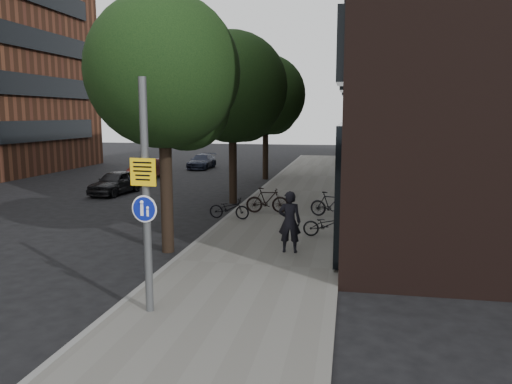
% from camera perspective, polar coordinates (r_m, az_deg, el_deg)
% --- Properties ---
extents(ground, '(120.00, 120.00, 0.00)m').
position_cam_1_polar(ground, '(10.48, -5.18, -14.06)').
color(ground, black).
rests_on(ground, ground).
extents(sidewalk, '(4.50, 60.00, 0.12)m').
position_cam_1_polar(sidewalk, '(19.84, 3.41, -2.86)').
color(sidewalk, '#605E59').
rests_on(sidewalk, ground).
extents(curb_edge, '(0.15, 60.00, 0.13)m').
position_cam_1_polar(curb_edge, '(20.24, -2.92, -2.61)').
color(curb_edge, slate).
rests_on(curb_edge, ground).
extents(building_right_dark_brick, '(12.00, 40.00, 18.00)m').
position_cam_1_polar(building_right_dark_brick, '(32.20, 21.95, 17.00)').
color(building_right_dark_brick, black).
rests_on(building_right_dark_brick, ground).
extents(street_tree_near, '(4.40, 4.40, 7.50)m').
position_cam_1_polar(street_tree_near, '(14.90, -10.08, 12.68)').
color(street_tree_near, black).
rests_on(street_tree_near, ground).
extents(street_tree_mid, '(5.00, 5.00, 7.80)m').
position_cam_1_polar(street_tree_mid, '(23.05, -2.46, 11.40)').
color(street_tree_mid, black).
rests_on(street_tree_mid, ground).
extents(street_tree_far, '(5.00, 5.00, 7.80)m').
position_cam_1_polar(street_tree_far, '(31.87, 1.28, 10.69)').
color(street_tree_far, black).
rests_on(street_tree_far, ground).
extents(signpost, '(0.54, 0.16, 4.67)m').
position_cam_1_polar(signpost, '(10.04, -12.44, -0.51)').
color(signpost, '#595B5E').
rests_on(signpost, sidewalk).
extents(pedestrian, '(0.67, 0.46, 1.80)m').
position_cam_1_polar(pedestrian, '(14.42, 3.86, -3.42)').
color(pedestrian, black).
rests_on(pedestrian, sidewalk).
extents(parked_bike_facade_near, '(1.52, 0.54, 0.80)m').
position_cam_1_polar(parked_bike_facade_near, '(16.46, 8.06, -3.73)').
color(parked_bike_facade_near, black).
rests_on(parked_bike_facade_near, sidewalk).
extents(parked_bike_facade_far, '(1.71, 0.91, 0.99)m').
position_cam_1_polar(parked_bike_facade_far, '(19.61, 8.51, -1.43)').
color(parked_bike_facade_far, black).
rests_on(parked_bike_facade_far, sidewalk).
extents(parked_bike_curb_near, '(1.58, 0.60, 0.82)m').
position_cam_1_polar(parked_bike_curb_near, '(19.13, -3.07, -1.86)').
color(parked_bike_curb_near, black).
rests_on(parked_bike_curb_near, sidewalk).
extents(parked_bike_curb_far, '(1.77, 0.75, 1.03)m').
position_cam_1_polar(parked_bike_curb_far, '(20.26, 1.30, -0.94)').
color(parked_bike_curb_far, black).
rests_on(parked_bike_curb_far, sidewalk).
extents(parked_car_near, '(1.84, 3.72, 1.22)m').
position_cam_1_polar(parked_car_near, '(26.84, -15.73, 1.07)').
color(parked_car_near, black).
rests_on(parked_car_near, ground).
extents(parked_car_mid, '(1.76, 4.00, 1.28)m').
position_cam_1_polar(parked_car_mid, '(32.59, -12.47, 2.56)').
color(parked_car_mid, maroon).
rests_on(parked_car_mid, ground).
extents(parked_car_far, '(1.54, 3.78, 1.10)m').
position_cam_1_polar(parked_car_far, '(38.41, -6.22, 3.50)').
color(parked_car_far, '#1C2133').
rests_on(parked_car_far, ground).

